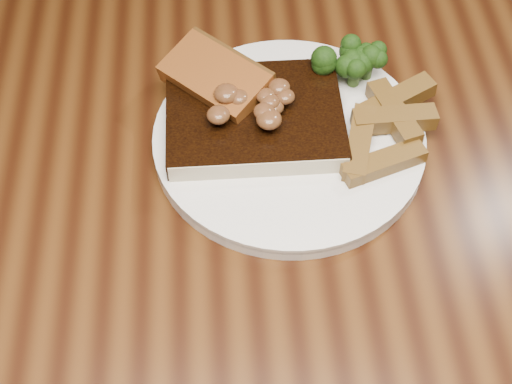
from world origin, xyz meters
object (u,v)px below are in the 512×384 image
chair_far (139,9)px  plate (289,140)px  dining_table (266,264)px  steak (255,118)px  potato_wedges (366,129)px  garlic_bread (216,92)px

chair_far → plate: 0.57m
dining_table → chair_far: (-0.16, 0.56, -0.14)m
plate → steak: steak is taller
dining_table → plate: bearing=71.4°
potato_wedges → chair_far: bearing=117.8°
plate → garlic_bread: (-0.07, 0.05, 0.02)m
garlic_bread → chair_far: bearing=148.9°
chair_far → garlic_bread: bearing=118.2°
steak → potato_wedges: size_ratio=1.61×
garlic_bread → plate: bearing=5.9°
dining_table → chair_far: 0.60m
plate → garlic_bread: bearing=142.6°
plate → potato_wedges: bearing=-4.9°
chair_far → steak: chair_far is taller
dining_table → steak: 0.15m
dining_table → plate: (0.03, 0.08, 0.10)m
potato_wedges → garlic_bread: bearing=157.5°
potato_wedges → plate: bearing=175.1°
dining_table → garlic_bread: bearing=107.8°
dining_table → steak: (-0.01, 0.09, 0.12)m
dining_table → plate: plate is taller
dining_table → steak: size_ratio=9.73×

